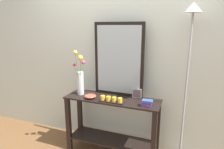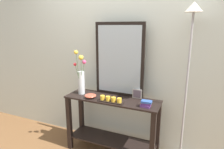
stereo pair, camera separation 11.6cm
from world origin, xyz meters
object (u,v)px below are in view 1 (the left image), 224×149
object	(u,v)px
candle_tray	(111,100)
floor_lamp	(188,62)
tall_vase_left	(80,78)
picture_frame_small	(137,93)
book_stack	(147,103)
decorative_bowl	(90,96)
mirror_leaning	(119,60)
console_table	(112,121)

from	to	relation	value
candle_tray	floor_lamp	bearing A→B (deg)	14.25
floor_lamp	tall_vase_left	bearing A→B (deg)	-175.63
picture_frame_small	book_stack	world-z (taller)	picture_frame_small
tall_vase_left	picture_frame_small	bearing A→B (deg)	10.82
decorative_bowl	floor_lamp	xyz separation A→B (m)	(1.13, 0.18, 0.48)
mirror_leaning	candle_tray	xyz separation A→B (m)	(0.01, -0.28, -0.44)
tall_vase_left	decorative_bowl	xyz separation A→B (m)	(0.19, -0.08, -0.19)
picture_frame_small	book_stack	bearing A→B (deg)	-52.08
tall_vase_left	floor_lamp	world-z (taller)	floor_lamp
console_table	candle_tray	xyz separation A→B (m)	(0.04, -0.12, 0.34)
book_stack	tall_vase_left	bearing A→B (deg)	174.65
tall_vase_left	candle_tray	world-z (taller)	tall_vase_left
book_stack	mirror_leaning	bearing A→B (deg)	149.72
picture_frame_small	decorative_bowl	world-z (taller)	picture_frame_small
tall_vase_left	decorative_bowl	world-z (taller)	tall_vase_left
decorative_bowl	book_stack	bearing A→B (deg)	-0.16
mirror_leaning	book_stack	distance (m)	0.67
tall_vase_left	book_stack	bearing A→B (deg)	-5.35
mirror_leaning	floor_lamp	size ratio (longest dim) A/B	0.50
picture_frame_small	floor_lamp	distance (m)	0.73
tall_vase_left	picture_frame_small	distance (m)	0.77
console_table	book_stack	distance (m)	0.59
decorative_bowl	console_table	bearing A→B (deg)	19.59
book_stack	candle_tray	bearing A→B (deg)	-176.70
decorative_bowl	floor_lamp	bearing A→B (deg)	9.26
candle_tray	decorative_bowl	size ratio (longest dim) A/B	2.10
candle_tray	picture_frame_small	bearing A→B (deg)	44.72
mirror_leaning	decorative_bowl	distance (m)	0.59
candle_tray	decorative_bowl	world-z (taller)	candle_tray
mirror_leaning	picture_frame_small	xyz separation A→B (m)	(0.26, -0.03, -0.41)
picture_frame_small	book_stack	distance (m)	0.29
decorative_bowl	tall_vase_left	bearing A→B (deg)	155.77
mirror_leaning	decorative_bowl	size ratio (longest dim) A/B	6.24
decorative_bowl	floor_lamp	distance (m)	1.24
decorative_bowl	floor_lamp	world-z (taller)	floor_lamp
picture_frame_small	tall_vase_left	bearing A→B (deg)	-169.18
console_table	book_stack	world-z (taller)	book_stack
mirror_leaning	floor_lamp	distance (m)	0.84
console_table	tall_vase_left	size ratio (longest dim) A/B	2.01
console_table	floor_lamp	bearing A→B (deg)	5.98
console_table	decorative_bowl	world-z (taller)	decorative_bowl
book_stack	floor_lamp	bearing A→B (deg)	24.94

